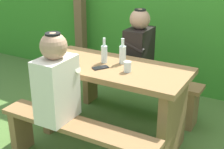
% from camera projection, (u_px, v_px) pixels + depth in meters
% --- Properties ---
extents(ground_plane, '(12.00, 12.00, 0.00)m').
position_uv_depth(ground_plane, '(112.00, 137.00, 3.22)').
color(ground_plane, '#4F7132').
extents(hedge_backdrop, '(6.40, 0.80, 1.95)m').
position_uv_depth(hedge_backdrop, '(177.00, 9.00, 4.26)').
color(hedge_backdrop, '#358325').
rests_on(hedge_backdrop, ground_plane).
extents(pergola_post_left, '(0.12, 0.12, 2.04)m').
position_uv_depth(pergola_post_left, '(80.00, 5.00, 4.31)').
color(pergola_post_left, brown).
rests_on(pergola_post_left, ground_plane).
extents(picnic_table, '(1.40, 0.64, 0.75)m').
position_uv_depth(picnic_table, '(112.00, 90.00, 3.02)').
color(picnic_table, olive).
rests_on(picnic_table, ground_plane).
extents(bench_near, '(1.40, 0.24, 0.45)m').
position_uv_depth(bench_near, '(77.00, 137.00, 2.63)').
color(bench_near, olive).
rests_on(bench_near, ground_plane).
extents(bench_far, '(1.40, 0.24, 0.45)m').
position_uv_depth(bench_far, '(138.00, 86.00, 3.56)').
color(bench_far, olive).
rests_on(bench_far, ground_plane).
extents(person_white_shirt, '(0.25, 0.35, 0.72)m').
position_uv_depth(person_white_shirt, '(56.00, 81.00, 2.54)').
color(person_white_shirt, silver).
rests_on(person_white_shirt, bench_near).
extents(person_black_coat, '(0.25, 0.35, 0.72)m').
position_uv_depth(person_black_coat, '(138.00, 46.00, 3.39)').
color(person_black_coat, black).
rests_on(person_black_coat, bench_far).
extents(drinking_glass, '(0.07, 0.07, 0.09)m').
position_uv_depth(drinking_glass, '(127.00, 67.00, 2.78)').
color(drinking_glass, silver).
rests_on(drinking_glass, picnic_table).
extents(bottle_left, '(0.06, 0.06, 0.23)m').
position_uv_depth(bottle_left, '(123.00, 54.00, 2.96)').
color(bottle_left, silver).
rests_on(bottle_left, picnic_table).
extents(bottle_right, '(0.06, 0.06, 0.24)m').
position_uv_depth(bottle_right, '(104.00, 53.00, 2.98)').
color(bottle_right, silver).
rests_on(bottle_right, picnic_table).
extents(cell_phone, '(0.13, 0.16, 0.01)m').
position_uv_depth(cell_phone, '(101.00, 68.00, 2.87)').
color(cell_phone, black).
rests_on(cell_phone, picnic_table).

